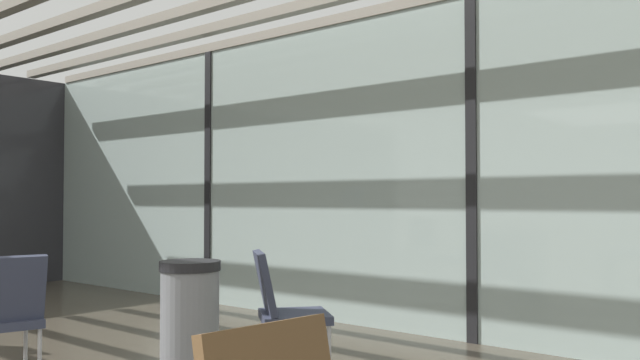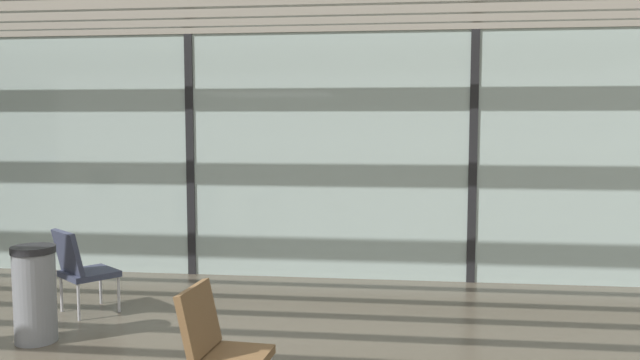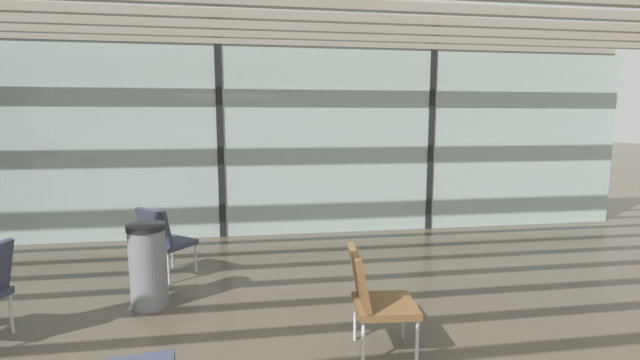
{
  "view_description": "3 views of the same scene",
  "coord_description": "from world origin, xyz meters",
  "px_view_note": "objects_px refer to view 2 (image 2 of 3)",
  "views": [
    {
      "loc": [
        2.7,
        -0.09,
        1.24
      ],
      "look_at": [
        -1.64,
        5.06,
        1.44
      ],
      "focal_mm": 37.23,
      "sensor_mm": 36.0,
      "label": 1
    },
    {
      "loc": [
        2.6,
        -2.65,
        1.95
      ],
      "look_at": [
        1.29,
        8.13,
        0.96
      ],
      "focal_mm": 35.89,
      "sensor_mm": 36.0,
      "label": 2
    },
    {
      "loc": [
        0.49,
        -1.94,
        1.9
      ],
      "look_at": [
        1.95,
        7.46,
        0.57
      ],
      "focal_mm": 24.66,
      "sensor_mm": 36.0,
      "label": 3
    }
  ],
  "objects_px": {
    "parked_airplane": "(201,117)",
    "trash_bin": "(35,294)",
    "lounge_chair_1": "(81,266)",
    "lounge_chair_0": "(217,344)"
  },
  "relations": [
    {
      "from": "lounge_chair_0",
      "to": "lounge_chair_1",
      "type": "relative_size",
      "value": 1.0
    },
    {
      "from": "parked_airplane",
      "to": "lounge_chair_1",
      "type": "relative_size",
      "value": 14.24
    },
    {
      "from": "lounge_chair_0",
      "to": "lounge_chair_1",
      "type": "bearing_deg",
      "value": 49.38
    },
    {
      "from": "parked_airplane",
      "to": "trash_bin",
      "type": "bearing_deg",
      "value": -84.31
    },
    {
      "from": "lounge_chair_0",
      "to": "trash_bin",
      "type": "xyz_separation_m",
      "value": [
        -2.01,
        1.21,
        -0.06
      ]
    },
    {
      "from": "parked_airplane",
      "to": "trash_bin",
      "type": "height_order",
      "value": "parked_airplane"
    },
    {
      "from": "lounge_chair_0",
      "to": "trash_bin",
      "type": "bearing_deg",
      "value": 63.76
    },
    {
      "from": "lounge_chair_0",
      "to": "lounge_chair_1",
      "type": "height_order",
      "value": "same"
    },
    {
      "from": "lounge_chair_1",
      "to": "trash_bin",
      "type": "distance_m",
      "value": 0.84
    },
    {
      "from": "lounge_chair_1",
      "to": "trash_bin",
      "type": "bearing_deg",
      "value": 129.55
    }
  ]
}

